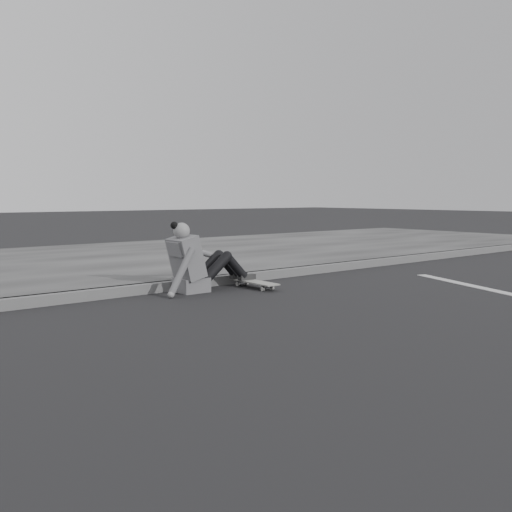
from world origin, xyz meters
The scene contains 5 objects.
ground centered at (0.00, 0.00, 0.00)m, with size 80.00×80.00×0.00m, color black.
curb centered at (0.00, 2.58, 0.06)m, with size 24.00×0.16×0.12m, color #555555.
sidewalk centered at (0.00, 5.60, 0.06)m, with size 24.00×6.00×0.12m, color #383838.
skateboard centered at (1.16, 2.07, 0.07)m, with size 0.20×0.78×0.09m.
seated_woman centered at (0.43, 2.31, 0.36)m, with size 1.38×0.46×0.88m.
Camera 1 is at (-3.39, -3.59, 1.18)m, focal length 40.00 mm.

